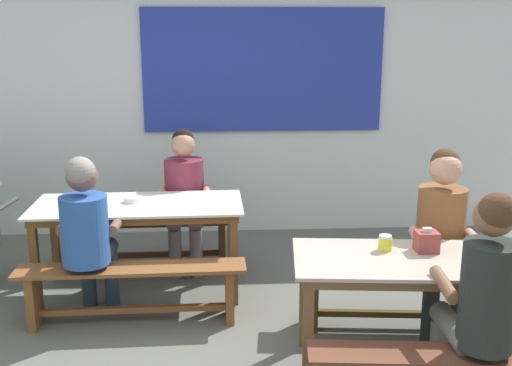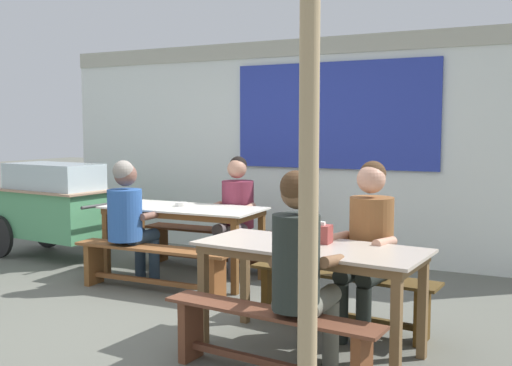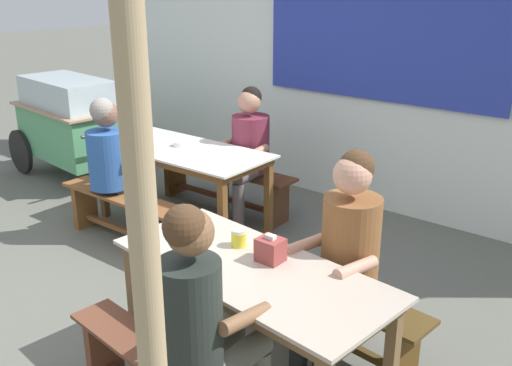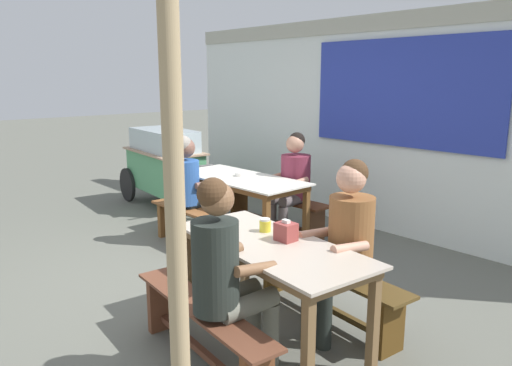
% 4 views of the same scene
% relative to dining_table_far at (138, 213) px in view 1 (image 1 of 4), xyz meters
% --- Properties ---
extents(ground_plane, '(40.00, 40.00, 0.00)m').
position_rel_dining_table_far_xyz_m(ground_plane, '(0.61, -1.10, -0.68)').
color(ground_plane, '#5F6156').
extents(backdrop_wall, '(6.62, 0.23, 2.61)m').
position_rel_dining_table_far_xyz_m(backdrop_wall, '(0.63, 1.58, 0.70)').
color(backdrop_wall, white).
rests_on(backdrop_wall, ground_plane).
extents(dining_table_far, '(1.68, 0.76, 0.75)m').
position_rel_dining_table_far_xyz_m(dining_table_far, '(0.00, 0.00, 0.00)').
color(dining_table_far, silver).
rests_on(dining_table_far, ground_plane).
extents(dining_table_near, '(1.65, 0.83, 0.75)m').
position_rel_dining_table_far_xyz_m(dining_table_near, '(1.89, -1.31, -0.00)').
color(dining_table_near, '#C1B29F').
rests_on(dining_table_near, ground_plane).
extents(bench_far_back, '(1.60, 0.34, 0.44)m').
position_rel_dining_table_far_xyz_m(bench_far_back, '(-0.01, 0.56, -0.38)').
color(bench_far_back, '#592F19').
rests_on(bench_far_back, ground_plane).
extents(bench_far_front, '(1.66, 0.30, 0.44)m').
position_rel_dining_table_far_xyz_m(bench_far_front, '(0.01, -0.56, -0.38)').
color(bench_far_front, brown).
rests_on(bench_far_front, ground_plane).
extents(bench_near_back, '(1.53, 0.42, 0.44)m').
position_rel_dining_table_far_xyz_m(bench_near_back, '(1.95, -0.75, -0.39)').
color(bench_near_back, '#503B1A').
rests_on(bench_near_back, ground_plane).
extents(person_right_near_table, '(0.48, 0.54, 1.32)m').
position_rel_dining_table_far_xyz_m(person_right_near_table, '(2.17, -0.83, 0.07)').
color(person_right_near_table, black).
rests_on(person_right_near_table, ground_plane).
extents(person_near_front, '(0.40, 0.58, 1.32)m').
position_rel_dining_table_far_xyz_m(person_near_front, '(2.03, -1.81, 0.06)').
color(person_near_front, '#65675A').
rests_on(person_near_front, ground_plane).
extents(person_center_facing, '(0.47, 0.54, 1.26)m').
position_rel_dining_table_far_xyz_m(person_center_facing, '(0.34, 0.51, 0.04)').
color(person_center_facing, '#665C5D').
rests_on(person_center_facing, ground_plane).
extents(person_left_back_turned, '(0.45, 0.55, 1.25)m').
position_rel_dining_table_far_xyz_m(person_left_back_turned, '(-0.30, -0.51, 0.05)').
color(person_left_back_turned, '#273949').
rests_on(person_left_back_turned, ground_plane).
extents(tissue_box, '(0.14, 0.12, 0.15)m').
position_rel_dining_table_far_xyz_m(tissue_box, '(1.94, -1.20, 0.14)').
color(tissue_box, '#993E3A').
rests_on(tissue_box, dining_table_near).
extents(condiment_jar, '(0.09, 0.09, 0.10)m').
position_rel_dining_table_far_xyz_m(condiment_jar, '(1.68, -1.16, 0.12)').
color(condiment_jar, yellow).
rests_on(condiment_jar, dining_table_near).
extents(soup_bowl, '(0.13, 0.13, 0.04)m').
position_rel_dining_table_far_xyz_m(soup_bowl, '(-0.05, 0.04, 0.10)').
color(soup_bowl, silver).
rests_on(soup_bowl, dining_table_far).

